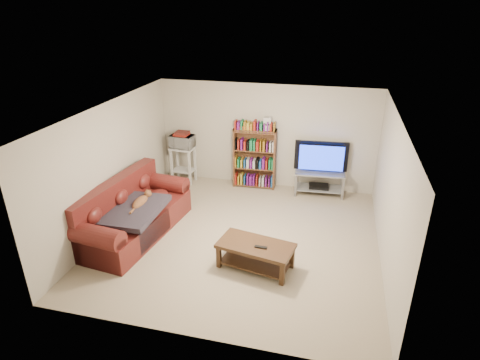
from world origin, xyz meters
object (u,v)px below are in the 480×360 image
(coffee_table, at_px, (256,251))
(bookshelf, at_px, (255,158))
(sofa, at_px, (131,216))
(tv_stand, at_px, (319,179))

(coffee_table, xyz_separation_m, bookshelf, (-0.67, 3.11, 0.42))
(coffee_table, bearing_deg, sofa, 179.30)
(tv_stand, xyz_separation_m, bookshelf, (-1.51, 0.07, 0.36))
(sofa, distance_m, bookshelf, 3.20)
(tv_stand, height_order, bookshelf, bookshelf)
(sofa, xyz_separation_m, coffee_table, (2.50, -0.51, -0.05))
(coffee_table, xyz_separation_m, tv_stand, (0.84, 3.05, 0.06))
(sofa, xyz_separation_m, bookshelf, (1.82, 2.60, 0.37))
(bookshelf, bearing_deg, tv_stand, -5.08)
(sofa, height_order, coffee_table, sofa)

